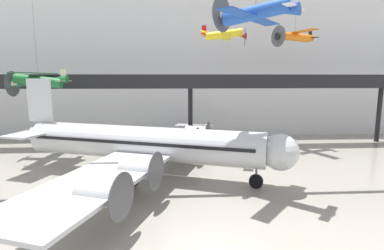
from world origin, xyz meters
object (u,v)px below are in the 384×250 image
suspended_plane_blue_trainer (256,13)px  suspended_plane_orange_highwing (295,37)px  airliner_silver_main (141,144)px  suspended_plane_yellow_lowwing (224,35)px  suspended_plane_green_biplane (38,81)px

suspended_plane_blue_trainer → suspended_plane_orange_highwing: (10.19, 16.73, 0.40)m
airliner_silver_main → suspended_plane_orange_highwing: 26.81m
suspended_plane_blue_trainer → suspended_plane_orange_highwing: size_ratio=0.96×
suspended_plane_yellow_lowwing → suspended_plane_orange_highwing: bearing=35.8°
airliner_silver_main → suspended_plane_green_biplane: size_ratio=3.02×
suspended_plane_blue_trainer → suspended_plane_orange_highwing: 19.59m
suspended_plane_green_biplane → suspended_plane_orange_highwing: 34.89m
suspended_plane_green_biplane → suspended_plane_blue_trainer: size_ratio=1.53×
suspended_plane_green_biplane → suspended_plane_blue_trainer: 28.39m
suspended_plane_green_biplane → suspended_plane_yellow_lowwing: bearing=180.0°
suspended_plane_yellow_lowwing → suspended_plane_blue_trainer: bearing=-75.8°
suspended_plane_yellow_lowwing → suspended_plane_blue_trainer: 11.74m
suspended_plane_yellow_lowwing → airliner_silver_main: bearing=-132.5°
airliner_silver_main → suspended_plane_blue_trainer: bearing=-4.3°
airliner_silver_main → suspended_plane_yellow_lowwing: bearing=56.3°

